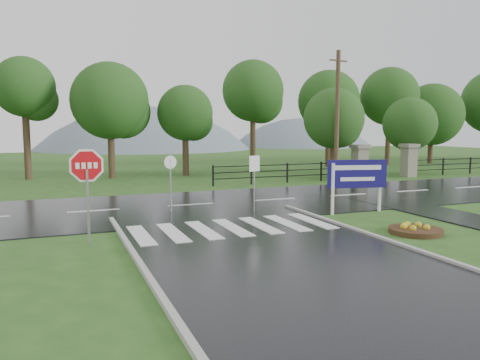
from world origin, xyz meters
name	(u,v)px	position (x,y,z in m)	size (l,w,h in m)	color
ground	(309,273)	(0.00, 0.00, 0.00)	(120.00, 120.00, 0.00)	#28521B
main_road	(191,206)	(0.00, 10.00, 0.00)	(90.00, 8.00, 0.04)	black
walkway	(452,216)	(8.50, 4.00, 0.00)	(2.20, 11.00, 0.04)	black
crosswalk	(232,227)	(0.00, 5.00, 0.06)	(6.50, 2.80, 0.02)	silver
pillar_west	(360,161)	(13.00, 16.00, 1.18)	(1.00, 1.00, 2.24)	gray
pillar_east	(409,159)	(17.00, 16.00, 1.18)	(1.00, 1.00, 2.24)	gray
fence_west	(287,171)	(7.75, 16.00, 0.72)	(9.58, 0.08, 1.20)	black
hills	(119,248)	(3.49, 65.00, -15.54)	(102.00, 48.00, 48.00)	slate
treeline	(151,174)	(1.00, 24.00, 0.00)	(83.20, 5.20, 10.00)	#1C4515
stop_sign	(87,174)	(-4.53, 4.63, 2.02)	(1.30, 0.06, 2.92)	#939399
estate_billboard	(357,177)	(5.54, 5.92, 1.44)	(2.34, 0.61, 2.09)	silver
flower_bed	(416,230)	(5.17, 2.26, 0.12)	(1.66, 1.66, 0.33)	#332111
reg_sign_small	(254,173)	(1.82, 7.38, 1.59)	(0.49, 0.15, 2.26)	#939399
reg_sign_round	(170,177)	(-1.16, 8.78, 1.42)	(0.52, 0.12, 2.25)	#939399
utility_pole_east	(337,116)	(10.88, 15.50, 4.06)	(1.41, 0.37, 7.99)	#473523
entrance_tree_left	(334,119)	(11.95, 17.50, 3.91)	(4.01, 4.01, 5.94)	#3D2B1C
entrance_tree_right	(410,124)	(18.28, 17.50, 3.56)	(3.77, 3.77, 5.47)	#3D2B1C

